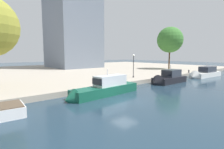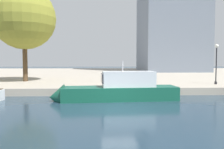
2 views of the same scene
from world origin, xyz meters
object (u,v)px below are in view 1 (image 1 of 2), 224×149
at_px(motor_yacht_3, 168,79).
at_px(mooring_bollard_0, 189,71).
at_px(lamp_post, 133,63).
at_px(tree_0, 170,39).
at_px(motor_yacht_2, 104,90).
at_px(motor_yacht_4, 204,74).

height_order(motor_yacht_3, mooring_bollard_0, motor_yacht_3).
relative_size(motor_yacht_3, lamp_post, 1.87).
bearing_deg(lamp_post, tree_0, 16.08).
bearing_deg(mooring_bollard_0, motor_yacht_2, -174.33).
bearing_deg(motor_yacht_3, lamp_post, -61.26).
xyz_separation_m(motor_yacht_2, mooring_bollard_0, (28.09, 2.79, 0.44)).
height_order(motor_yacht_4, tree_0, tree_0).
xyz_separation_m(motor_yacht_4, lamp_post, (-17.14, 6.26, 2.79)).
bearing_deg(motor_yacht_4, lamp_post, -16.30).
xyz_separation_m(motor_yacht_2, lamp_post, (11.62, 5.68, 2.81)).
bearing_deg(motor_yacht_3, motor_yacht_2, 0.30).
bearing_deg(tree_0, mooring_bollard_0, -124.50).
xyz_separation_m(motor_yacht_3, mooring_bollard_0, (13.40, 2.70, 0.41)).
xyz_separation_m(motor_yacht_2, motor_yacht_4, (28.76, -0.58, 0.02)).
distance_m(lamp_post, tree_0, 24.76).
bearing_deg(motor_yacht_4, motor_yacht_2, 2.62).
height_order(motor_yacht_2, motor_yacht_3, motor_yacht_2).
bearing_deg(tree_0, motor_yacht_2, -160.43).
height_order(motor_yacht_3, lamp_post, lamp_post).
height_order(mooring_bollard_0, lamp_post, lamp_post).
relative_size(lamp_post, tree_0, 0.35).
bearing_deg(lamp_post, motor_yacht_2, -153.95).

